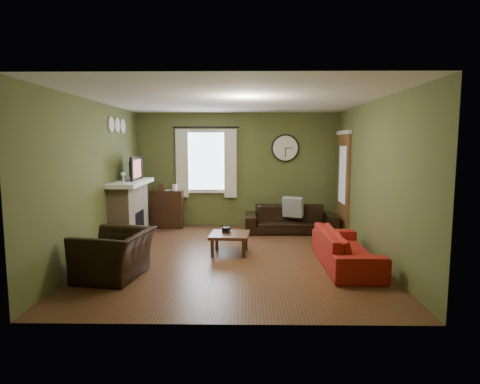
{
  "coord_description": "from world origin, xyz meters",
  "views": [
    {
      "loc": [
        0.2,
        -6.62,
        1.89
      ],
      "look_at": [
        0.1,
        0.4,
        1.05
      ],
      "focal_mm": 30.0,
      "sensor_mm": 36.0,
      "label": 1
    }
  ],
  "objects_px": {
    "bookshelf": "(167,209)",
    "sofa_brown": "(291,219)",
    "coffee_table": "(230,243)",
    "sofa_red": "(346,248)",
    "armchair": "(115,254)"
  },
  "relations": [
    {
      "from": "bookshelf",
      "to": "sofa_brown",
      "type": "distance_m",
      "value": 2.79
    },
    {
      "from": "sofa_brown",
      "to": "sofa_red",
      "type": "height_order",
      "value": "sofa_brown"
    },
    {
      "from": "sofa_red",
      "to": "coffee_table",
      "type": "xyz_separation_m",
      "value": [
        -1.84,
        0.7,
        -0.1
      ]
    },
    {
      "from": "coffee_table",
      "to": "sofa_red",
      "type": "bearing_deg",
      "value": -20.75
    },
    {
      "from": "armchair",
      "to": "sofa_brown",
      "type": "bearing_deg",
      "value": 145.73
    },
    {
      "from": "coffee_table",
      "to": "armchair",
      "type": "bearing_deg",
      "value": -141.12
    },
    {
      "from": "bookshelf",
      "to": "coffee_table",
      "type": "xyz_separation_m",
      "value": [
        1.51,
        -2.13,
        -0.25
      ]
    },
    {
      "from": "sofa_brown",
      "to": "bookshelf",
      "type": "bearing_deg",
      "value": 171.41
    },
    {
      "from": "bookshelf",
      "to": "coffee_table",
      "type": "bearing_deg",
      "value": -54.77
    },
    {
      "from": "sofa_brown",
      "to": "sofa_red",
      "type": "xyz_separation_m",
      "value": [
        0.59,
        -2.41,
        -0.01
      ]
    },
    {
      "from": "bookshelf",
      "to": "sofa_red",
      "type": "height_order",
      "value": "bookshelf"
    },
    {
      "from": "sofa_brown",
      "to": "armchair",
      "type": "xyz_separation_m",
      "value": [
        -2.83,
        -3.0,
        0.05
      ]
    },
    {
      "from": "bookshelf",
      "to": "sofa_brown",
      "type": "xyz_separation_m",
      "value": [
        2.75,
        -0.42,
        -0.14
      ]
    },
    {
      "from": "sofa_brown",
      "to": "coffee_table",
      "type": "bearing_deg",
      "value": -125.97
    },
    {
      "from": "bookshelf",
      "to": "coffee_table",
      "type": "height_order",
      "value": "bookshelf"
    }
  ]
}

